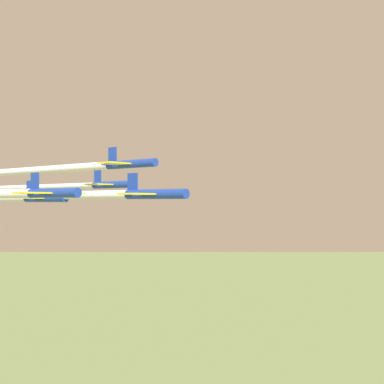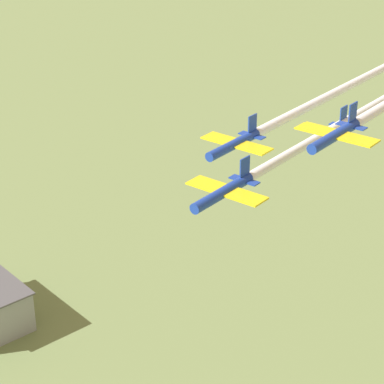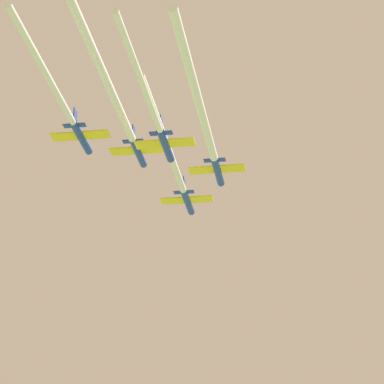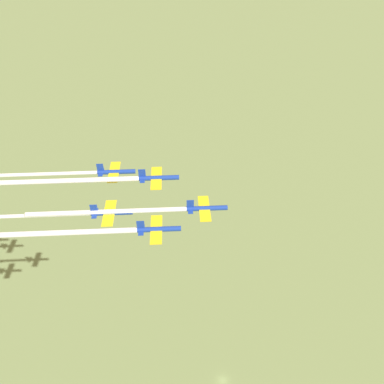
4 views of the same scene
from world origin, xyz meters
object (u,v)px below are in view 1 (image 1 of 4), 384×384
object	(u,v)px
jet_4	(44,198)
jet_2	(52,193)
jet_3	(112,184)
jet_0	(153,194)
jet_1	(129,164)

from	to	relation	value
jet_4	jet_2	bearing A→B (deg)	59.53
jet_2	jet_3	bearing A→B (deg)	-150.46
jet_3	jet_2	bearing A→B (deg)	29.54
jet_0	jet_2	distance (m)	14.58
jet_0	jet_3	xyz separation A→B (m)	(10.05, 27.38, 2.17)
jet_3	jet_4	xyz separation A→B (m)	(-14.55, -2.65, -2.58)
jet_1	jet_2	bearing A→B (deg)	0.00
jet_2	jet_4	xyz separation A→B (m)	(5.02, 13.69, -0.60)
jet_1	jet_3	bearing A→B (deg)	-120.47
jet_1	jet_4	bearing A→B (deg)	-59.53
jet_1	jet_2	distance (m)	15.56
jet_2	jet_0	bearing A→B (deg)	120.47
jet_0	jet_4	world-z (taller)	jet_0
jet_0	jet_3	bearing A→B (deg)	-120.47
jet_1	jet_4	xyz separation A→B (m)	(-9.52, 11.04, -5.46)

